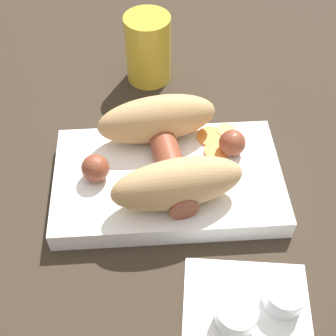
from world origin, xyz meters
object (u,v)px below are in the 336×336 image
object	(u,v)px
food_tray	(168,181)
drink_glass	(148,49)
bread_roll	(167,149)
condiment_cup_far	(284,297)
sausage	(165,155)
condiment_cup_near	(236,316)

from	to	relation	value
food_tray	drink_glass	xyz separation A→B (m)	(-0.02, 0.22, 0.04)
bread_roll	condiment_cup_far	distance (m)	0.20
condiment_cup_far	bread_roll	bearing A→B (deg)	122.65
bread_roll	condiment_cup_far	size ratio (longest dim) A/B	4.35
food_tray	sausage	world-z (taller)	sausage
condiment_cup_far	sausage	bearing A→B (deg)	122.34
condiment_cup_near	sausage	bearing A→B (deg)	107.05
sausage	drink_glass	size ratio (longest dim) A/B	1.94
drink_glass	condiment_cup_near	bearing A→B (deg)	-79.70
drink_glass	food_tray	bearing A→B (deg)	-86.00
food_tray	condiment_cup_near	world-z (taller)	condiment_cup_near
condiment_cup_near	drink_glass	size ratio (longest dim) A/B	0.40
sausage	condiment_cup_far	world-z (taller)	sausage
condiment_cup_far	condiment_cup_near	bearing A→B (deg)	-162.19
condiment_cup_near	condiment_cup_far	distance (m)	0.05
sausage	condiment_cup_far	xyz separation A→B (m)	(0.11, -0.17, -0.03)
sausage	bread_roll	bearing A→B (deg)	-71.84
food_tray	bread_roll	world-z (taller)	bread_roll
sausage	condiment_cup_near	size ratio (longest dim) A/B	4.81
food_tray	sausage	xyz separation A→B (m)	(-0.00, 0.02, 0.03)
sausage	condiment_cup_far	bearing A→B (deg)	-57.66
sausage	condiment_cup_near	world-z (taller)	sausage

